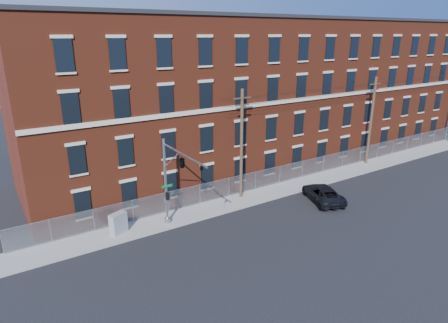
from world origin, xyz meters
TOP-DOWN VIEW (x-y plane):
  - ground at (0.00, 0.00)m, footprint 140.00×140.00m
  - sidewalk at (12.00, 5.00)m, footprint 65.00×3.00m
  - mill_building at (12.00, 13.93)m, footprint 55.30×14.32m
  - chain_link_fence at (12.00, 6.30)m, footprint 59.06×0.06m
  - traffic_signal_mast at (-6.00, 2.18)m, footprint 0.90×6.75m
  - utility_pole_near at (2.00, 5.60)m, footprint 1.80×0.28m
  - utility_pole_mid at (20.00, 5.60)m, footprint 1.80×0.28m
  - overhead_wires at (20.00, 5.60)m, footprint 40.00×0.62m
  - pickup_truck at (7.86, 0.91)m, footprint 4.09×5.72m
  - utility_cabinet at (-9.83, 4.96)m, footprint 1.44×1.08m

SIDE VIEW (x-z plane):
  - ground at x=0.00m, z-range 0.00..0.00m
  - sidewalk at x=12.00m, z-range 0.00..0.12m
  - pickup_truck at x=7.86m, z-range 0.00..1.45m
  - utility_cabinet at x=-9.83m, z-range 0.12..1.74m
  - chain_link_fence at x=12.00m, z-range 0.13..1.98m
  - utility_pole_near at x=2.00m, z-range 0.34..10.34m
  - utility_pole_mid at x=20.00m, z-range 0.34..10.34m
  - traffic_signal_mast at x=-6.00m, z-range 1.89..8.89m
  - mill_building at x=12.00m, z-range 0.00..16.30m
  - overhead_wires at x=20.00m, z-range 8.81..9.43m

